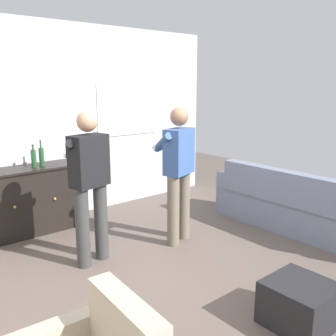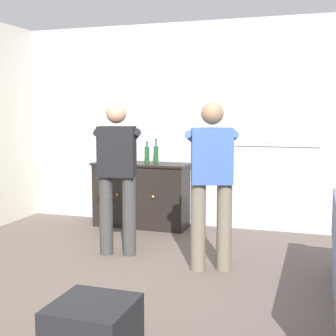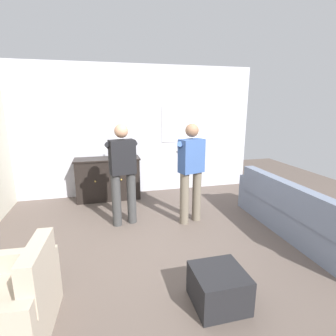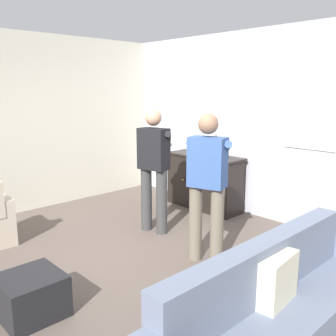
{
  "view_description": "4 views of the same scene",
  "coord_description": "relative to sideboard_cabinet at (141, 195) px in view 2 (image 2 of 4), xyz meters",
  "views": [
    {
      "loc": [
        -2.35,
        -2.49,
        1.95
      ],
      "look_at": [
        0.22,
        0.57,
        1.05
      ],
      "focal_mm": 40.0,
      "sensor_mm": 36.0,
      "label": 1
    },
    {
      "loc": [
        1.59,
        -3.66,
        1.58
      ],
      "look_at": [
        0.18,
        0.68,
        1.04
      ],
      "focal_mm": 50.0,
      "sensor_mm": 36.0,
      "label": 2
    },
    {
      "loc": [
        -0.81,
        -3.15,
        1.98
      ],
      "look_at": [
        0.18,
        0.74,
        0.99
      ],
      "focal_mm": 28.0,
      "sensor_mm": 36.0,
      "label": 3
    },
    {
      "loc": [
        3.19,
        -2.24,
        1.93
      ],
      "look_at": [
        0.17,
        0.62,
        1.06
      ],
      "focal_mm": 40.0,
      "sensor_mm": 36.0,
      "label": 4
    }
  ],
  "objects": [
    {
      "name": "ground",
      "position": [
        0.73,
        -2.3,
        -0.45
      ],
      "size": [
        10.4,
        10.4,
        0.0
      ],
      "primitive_type": "plane",
      "color": "brown"
    },
    {
      "name": "sideboard_cabinet",
      "position": [
        0.0,
        0.0,
        0.0
      ],
      "size": [
        1.33,
        0.49,
        0.89
      ],
      "color": "black",
      "rests_on": "ground"
    },
    {
      "name": "wall_back_with_window",
      "position": [
        0.76,
        0.36,
        0.96
      ],
      "size": [
        5.2,
        0.15,
        2.8
      ],
      "color": "silver",
      "rests_on": "ground"
    },
    {
      "name": "bottle_wine_green",
      "position": [
        0.1,
        -0.03,
        0.56
      ],
      "size": [
        0.06,
        0.06,
        0.3
      ],
      "color": "#1E4C23",
      "rests_on": "sideboard_cabinet"
    },
    {
      "name": "bottle_liquor_amber",
      "position": [
        0.22,
        0.01,
        0.57
      ],
      "size": [
        0.06,
        0.06,
        0.34
      ],
      "color": "#1E4C23",
      "rests_on": "sideboard_cabinet"
    },
    {
      "name": "person_standing_left",
      "position": [
        0.22,
        -1.28,
        0.49
      ],
      "size": [
        0.55,
        0.51,
        1.68
      ],
      "color": "#383838",
      "rests_on": "ground"
    },
    {
      "name": "ottoman",
      "position": [
        0.98,
        -3.38,
        -0.26
      ],
      "size": [
        0.51,
        0.51,
        0.37
      ],
      "primitive_type": "cube",
      "color": "black",
      "rests_on": "ground"
    },
    {
      "name": "person_standing_right",
      "position": [
        1.32,
        -1.47,
        0.49
      ],
      "size": [
        0.53,
        0.52,
        1.68
      ],
      "color": "#6B6051",
      "rests_on": "ground"
    }
  ]
}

